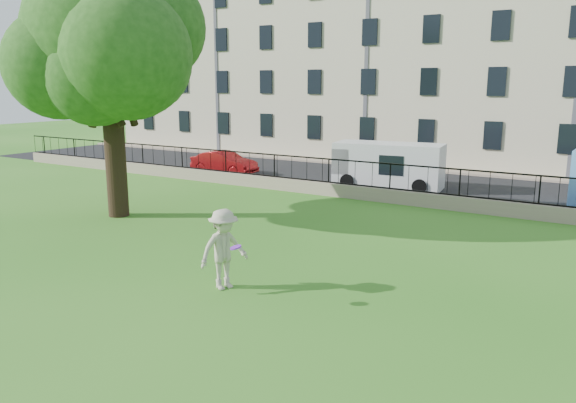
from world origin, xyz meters
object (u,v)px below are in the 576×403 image
Objects in this scene: tree at (107,40)px; man at (224,249)px; frisbee at (236,247)px; red_sedan at (224,163)px; white_van at (388,165)px.

tree is 4.88× the size of man.
tree is at bearing 152.90° from frisbee.
frisbee is (9.53, -4.88, -5.27)m from tree.
tree is 12.25m from red_sedan.
white_van is (6.78, 11.31, -5.56)m from tree.
white_van reaches higher than man.
frisbee is at bearing -105.70° from man.
frisbee reaches higher than red_sedan.
tree is at bearing 85.93° from man.
man is at bearing -25.88° from tree.
white_van reaches higher than frisbee.
man is 7.62× the size of frisbee.
frisbee is at bearing -27.10° from tree.
frisbee is 16.42m from white_van.
red_sedan is at bearing 60.00° from man.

